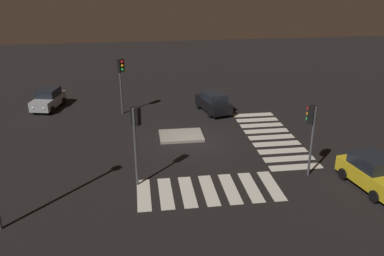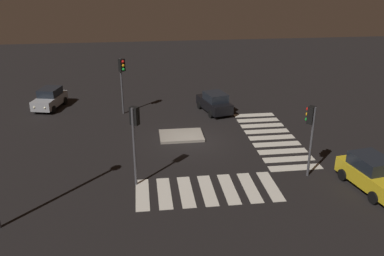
% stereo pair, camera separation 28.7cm
% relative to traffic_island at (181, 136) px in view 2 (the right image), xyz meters
% --- Properties ---
extents(ground_plane, '(80.00, 80.00, 0.00)m').
position_rel_traffic_island_xyz_m(ground_plane, '(0.63, -0.93, -0.09)').
color(ground_plane, black).
extents(traffic_island, '(3.01, 2.27, 0.18)m').
position_rel_traffic_island_xyz_m(traffic_island, '(0.00, 0.00, 0.00)').
color(traffic_island, gray).
rests_on(traffic_island, ground).
extents(car_black, '(2.51, 4.08, 1.67)m').
position_rel_traffic_island_xyz_m(car_black, '(3.20, 4.81, 0.73)').
color(car_black, black).
rests_on(car_black, ground).
extents(car_silver, '(2.45, 4.02, 1.65)m').
position_rel_traffic_island_xyz_m(car_silver, '(-10.24, 7.66, 0.72)').
color(car_silver, '#9EA0A5').
rests_on(car_silver, ground).
extents(car_yellow, '(2.44, 4.28, 1.78)m').
position_rel_traffic_island_xyz_m(car_yellow, '(9.31, -8.32, 0.79)').
color(car_yellow, gold).
rests_on(car_yellow, ground).
extents(traffic_light_south, '(0.54, 0.53, 4.42)m').
position_rel_traffic_island_xyz_m(traffic_light_south, '(-3.05, -6.21, 3.26)').
color(traffic_light_south, '#47474C').
rests_on(traffic_light_south, ground).
extents(traffic_light_east, '(0.53, 0.54, 4.11)m').
position_rel_traffic_island_xyz_m(traffic_light_east, '(6.44, -6.43, 3.03)').
color(traffic_light_east, '#47474C').
rests_on(traffic_light_east, ground).
extents(traffic_light_west, '(0.54, 0.53, 4.48)m').
position_rel_traffic_island_xyz_m(traffic_light_west, '(-4.05, 5.32, 3.30)').
color(traffic_light_west, '#47474C').
rests_on(traffic_light_west, ground).
extents(crosswalk_near, '(7.60, 3.20, 0.02)m').
position_rel_traffic_island_xyz_m(crosswalk_near, '(0.63, -7.44, -0.08)').
color(crosswalk_near, silver).
rests_on(crosswalk_near, ground).
extents(crosswalk_side, '(3.20, 9.90, 0.02)m').
position_rel_traffic_island_xyz_m(crosswalk_side, '(6.21, -0.93, -0.08)').
color(crosswalk_side, silver).
rests_on(crosswalk_side, ground).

